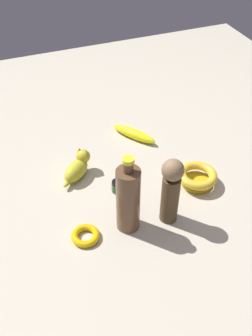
% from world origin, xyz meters
% --- Properties ---
extents(ground, '(2.00, 2.00, 0.00)m').
position_xyz_m(ground, '(0.00, 0.00, 0.00)').
color(ground, '#BCB29E').
extents(cat_figurine, '(0.11, 0.12, 0.09)m').
position_xyz_m(cat_figurine, '(-0.08, -0.14, 0.04)').
color(cat_figurine, gold).
rests_on(cat_figurine, ground).
extents(bottle_tall, '(0.07, 0.07, 0.25)m').
position_xyz_m(bottle_tall, '(0.18, -0.06, 0.11)').
color(bottle_tall, brown).
rests_on(bottle_tall, ground).
extents(nail_polish_jar, '(0.03, 0.03, 0.04)m').
position_xyz_m(nail_polish_jar, '(0.04, -0.04, 0.02)').
color(nail_polish_jar, '#2B5727').
rests_on(nail_polish_jar, ground).
extents(person_figure_adult, '(0.07, 0.07, 0.22)m').
position_xyz_m(person_figure_adult, '(0.20, 0.06, 0.12)').
color(person_figure_adult, '#503B24').
rests_on(person_figure_adult, ground).
extents(banana, '(0.17, 0.13, 0.04)m').
position_xyz_m(banana, '(-0.20, 0.11, 0.02)').
color(banana, '#F6F116').
rests_on(banana, ground).
extents(bangle, '(0.08, 0.08, 0.02)m').
position_xyz_m(bangle, '(0.18, -0.19, 0.01)').
color(bangle, '#E4B009').
rests_on(bangle, ground).
extents(bowl, '(0.12, 0.12, 0.05)m').
position_xyz_m(bowl, '(0.10, 0.20, 0.03)').
color(bowl, '#B79F18').
rests_on(bowl, ground).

